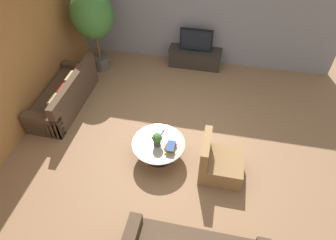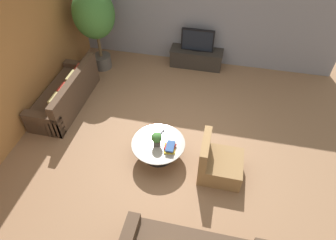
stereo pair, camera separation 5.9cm
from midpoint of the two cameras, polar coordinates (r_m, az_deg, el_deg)
name	(u,v)px [view 1 (the left image)]	position (r m, az deg, el deg)	size (l,w,h in m)	color
ground_plane	(171,141)	(6.44, 0.30, -4.03)	(24.00, 24.00, 0.00)	#8C6647
back_wall_stone	(196,9)	(8.20, 5.17, 20.39)	(7.40, 0.12, 3.00)	gray
side_wall_left	(14,59)	(6.86, -27.52, 10.22)	(0.12, 7.40, 3.00)	#B2753D
media_console	(195,57)	(8.50, 4.94, 11.79)	(1.43, 0.50, 0.49)	#2D2823
television	(196,40)	(8.22, 5.18, 14.92)	(0.86, 0.13, 0.61)	black
coffee_table	(159,147)	(5.96, -2.06, -5.18)	(1.05, 1.05, 0.41)	black
couch_by_wall	(65,96)	(7.49, -19.18, 4.37)	(0.84, 2.16, 0.84)	#4C3828
armchair_wicker	(219,163)	(5.80, 9.33, -8.11)	(0.80, 0.76, 0.86)	olive
potted_palm_tall	(93,17)	(8.02, -14.39, 18.41)	(1.04, 1.04, 2.18)	#514C47
potted_plant_tabletop	(157,139)	(5.71, -2.40, -3.57)	(0.21, 0.21, 0.31)	#514C47
book_stack	(170,147)	(5.73, 0.17, -5.21)	(0.25, 0.29, 0.10)	gold
remote_black	(162,132)	(6.05, -1.38, -2.30)	(0.04, 0.16, 0.02)	black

